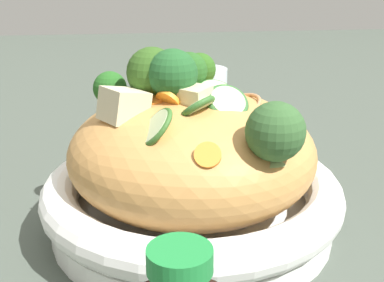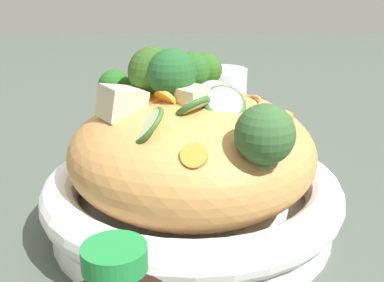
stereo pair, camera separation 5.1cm
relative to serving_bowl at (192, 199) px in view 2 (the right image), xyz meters
name	(u,v)px [view 2 (the right image)]	position (x,y,z in m)	size (l,w,h in m)	color
ground_plane	(192,226)	(0.00, 0.00, -0.03)	(3.00, 3.00, 0.00)	#434B42
serving_bowl	(192,199)	(0.00, 0.00, 0.00)	(0.31, 0.31, 0.06)	white
noodle_heap	(192,152)	(0.00, 0.00, 0.05)	(0.25, 0.25, 0.12)	#C18849
broccoli_florets	(188,87)	(0.00, -0.01, 0.12)	(0.19, 0.21, 0.09)	#92B469
carrot_coins	(188,114)	(0.00, -0.04, 0.11)	(0.16, 0.13, 0.05)	orange
zucchini_slices	(198,107)	(0.00, -0.03, 0.11)	(0.11, 0.12, 0.04)	beige
chicken_chunks	(153,93)	(-0.04, 0.02, 0.11)	(0.11, 0.14, 0.04)	beige
drinking_glass	(221,104)	(0.05, 0.29, 0.02)	(0.08, 0.08, 0.11)	silver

